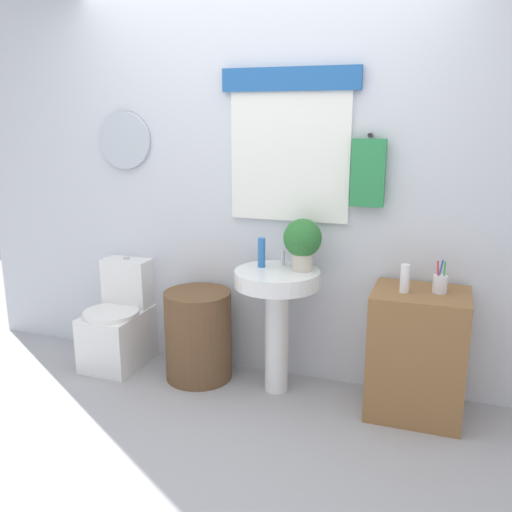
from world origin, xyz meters
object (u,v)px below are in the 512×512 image
Objects in this scene: pedestal_sink at (277,300)px; laundry_hamper at (198,335)px; wooden_cabinet at (417,354)px; soap_bottle at (261,252)px; potted_plant at (302,241)px; lotion_bottle at (405,278)px; toothbrush_cup at (440,284)px; toilet at (120,324)px.

laundry_hamper is at bearing 180.00° from pedestal_sink.
soap_bottle is (-0.98, 0.05, 0.52)m from wooden_cabinet.
pedestal_sink is 2.50× the size of potted_plant.
soap_bottle is (0.43, 0.05, 0.59)m from laundry_hamper.
lotion_bottle is 0.88× the size of toothbrush_cup.
toilet is 2.02m from lotion_bottle.
toilet is 2.20m from toothbrush_cup.
laundry_hamper is 3.26× the size of toothbrush_cup.
toilet is at bearing 179.60° from toothbrush_cup.
pedestal_sink reaches higher than wooden_cabinet.
soap_bottle is 0.89m from lotion_bottle.
lotion_bottle is at bearing -9.11° from potted_plant.
toilet is at bearing 177.79° from lotion_bottle.
laundry_hamper is at bearing 180.00° from wooden_cabinet.
pedestal_sink is at bearing -156.80° from potted_plant.
potted_plant is (0.14, 0.06, 0.38)m from pedestal_sink.
potted_plant is (1.32, 0.02, 0.70)m from toilet.
toothbrush_cup reaches higher than lotion_bottle.
lotion_bottle reaches higher than pedestal_sink.
wooden_cabinet is 4.65× the size of lotion_bottle.
toilet is 2.35× the size of potted_plant.
toothbrush_cup reaches higher than pedestal_sink.
pedestal_sink is 4.30× the size of soap_bottle.
toilet is at bearing 178.30° from pedestal_sink.
wooden_cabinet is at bearing -0.99° from toilet.
potted_plant is 1.97× the size of lotion_bottle.
potted_plant is (-0.72, 0.06, 0.61)m from wooden_cabinet.
potted_plant is at bearing 2.20° from soap_bottle.
toilet is 1.50m from potted_plant.
potted_plant is 1.73× the size of toothbrush_cup.
laundry_hamper is 1.41m from wooden_cabinet.
potted_plant reaches higher than wooden_cabinet.
pedestal_sink reaches higher than toilet.
pedestal_sink is at bearing 180.00° from wooden_cabinet.
laundry_hamper is 0.97m from potted_plant.
lotion_bottle is 0.20m from toothbrush_cup.
wooden_cabinet is 0.47m from lotion_bottle.
toilet is 0.94× the size of pedestal_sink.
pedestal_sink is 4.33× the size of toothbrush_cup.
toilet is at bearing 179.01° from wooden_cabinet.
laundry_hamper is 0.73m from soap_bottle.
soap_bottle is 1.08m from toothbrush_cup.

